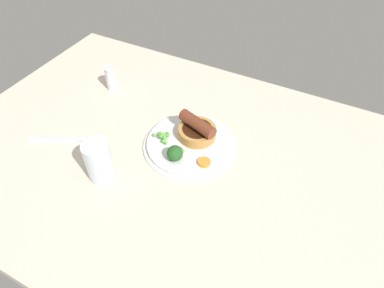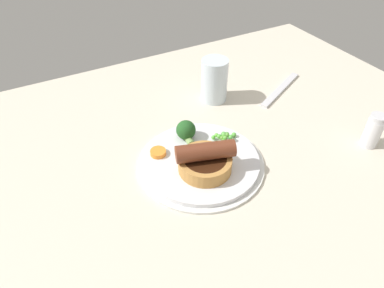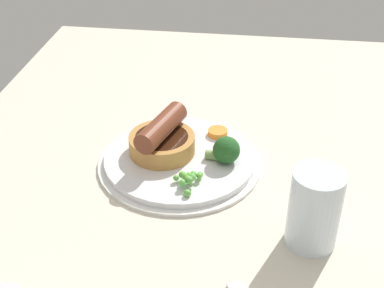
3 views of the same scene
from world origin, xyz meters
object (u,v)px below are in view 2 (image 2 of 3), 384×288
sausage_pudding (205,160)px  carrot_slice_1 (159,154)px  broccoli_floret_far (186,131)px  salt_shaker (373,131)px  dinner_plate (201,162)px  pea_pile (225,136)px  drinking_glass (214,80)px  fork (281,89)px

sausage_pudding → carrot_slice_1: bearing=146.7°
broccoli_floret_far → salt_shaker: salt_shaker is taller
dinner_plate → carrot_slice_1: bearing=145.5°
sausage_pudding → pea_pile: size_ratio=2.07×
broccoli_floret_far → salt_shaker: (31.44, -17.36, 0.24)cm
broccoli_floret_far → drinking_glass: bearing=-42.8°
pea_pile → carrot_slice_1: (-12.90, 2.07, -0.69)cm
sausage_pudding → salt_shaker: bearing=3.6°
fork → salt_shaker: bearing=-110.9°
sausage_pudding → drinking_glass: size_ratio=1.07×
fork → dinner_plate: bearing=178.0°
sausage_pudding → broccoli_floret_far: sausage_pudding is taller
sausage_pudding → carrot_slice_1: sausage_pudding is taller
pea_pile → fork: (23.20, 10.89, -2.22)cm
dinner_plate → fork: (29.75, 13.19, -0.27)cm
dinner_plate → drinking_glass: size_ratio=2.37×
broccoli_floret_far → carrot_slice_1: broccoli_floret_far is taller
drinking_glass → salt_shaker: bearing=-57.4°
broccoli_floret_far → drinking_glass: size_ratio=0.54×
pea_pile → carrot_slice_1: 13.08cm
carrot_slice_1 → fork: bearing=13.7°
sausage_pudding → fork: bearing=45.2°
broccoli_floret_far → fork: 30.22cm
carrot_slice_1 → drinking_glass: size_ratio=0.30×
dinner_plate → sausage_pudding: size_ratio=2.21×
pea_pile → drinking_glass: 17.18cm
broccoli_floret_far → drinking_glass: 17.38cm
sausage_pudding → pea_pile: bearing=52.1°
broccoli_floret_far → drinking_glass: (13.11, 11.28, 1.72)cm
broccoli_floret_far → dinner_plate: bearing=-177.3°
carrot_slice_1 → fork: carrot_slice_1 is taller
pea_pile → sausage_pudding: bearing=-145.6°
salt_shaker → pea_pile: bearing=152.6°
pea_pile → broccoli_floret_far: (-6.13, 4.22, 0.71)cm
carrot_slice_1 → salt_shaker: salt_shaker is taller
broccoli_floret_far → fork: size_ratio=0.30×
fork → drinking_glass: size_ratio=1.82×
dinner_plate → drinking_glass: (13.53, 17.80, 4.39)cm
dinner_plate → pea_pile: bearing=19.3°
sausage_pudding → carrot_slice_1: (-5.67, 7.02, -1.74)cm
dinner_plate → salt_shaker: size_ratio=3.33×
sausage_pudding → fork: sausage_pudding is taller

